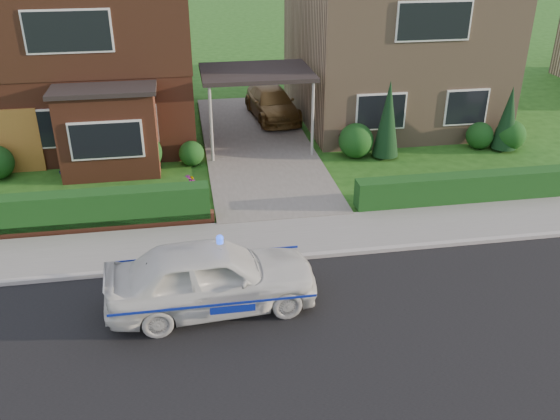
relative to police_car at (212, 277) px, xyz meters
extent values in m
plane|color=#1C4913|center=(2.24, -1.45, -0.75)|extent=(120.00, 120.00, 0.00)
cube|color=black|center=(2.24, -1.45, -0.75)|extent=(60.00, 6.00, 0.02)
cube|color=#9E9993|center=(2.24, 1.60, -0.69)|extent=(60.00, 0.16, 0.12)
cube|color=slate|center=(2.24, 2.65, -0.70)|extent=(60.00, 2.00, 0.10)
cube|color=#666059|center=(2.24, 9.55, -0.69)|extent=(3.80, 12.00, 0.12)
cube|color=brown|center=(-3.56, 12.55, 2.15)|extent=(7.20, 8.00, 5.80)
cube|color=white|center=(-5.15, 8.53, 0.65)|extent=(1.80, 0.08, 1.30)
cube|color=white|center=(-1.98, 8.53, 0.65)|extent=(1.60, 0.08, 1.30)
cube|color=white|center=(-3.56, 8.53, 3.65)|extent=(2.60, 0.08, 1.30)
cube|color=black|center=(-3.56, 12.55, 3.60)|extent=(7.26, 8.06, 2.90)
cube|color=brown|center=(-2.70, 7.85, 0.60)|extent=(3.00, 1.40, 2.70)
cube|color=black|center=(-2.70, 7.85, 2.02)|extent=(3.20, 1.60, 0.14)
cube|color=#8F7358|center=(8.04, 12.55, 2.15)|extent=(7.20, 8.00, 5.80)
cube|color=white|center=(6.45, 8.53, 0.65)|extent=(1.80, 0.08, 1.30)
cube|color=white|center=(9.62, 8.53, 0.65)|extent=(1.60, 0.08, 1.30)
cube|color=white|center=(8.04, 8.53, 3.65)|extent=(2.60, 0.08, 1.30)
cube|color=black|center=(2.24, 9.55, 1.95)|extent=(3.80, 3.00, 0.14)
cylinder|color=gray|center=(0.54, 8.15, 0.60)|extent=(0.10, 0.10, 2.70)
cylinder|color=gray|center=(3.94, 8.15, 0.60)|extent=(0.10, 0.10, 2.70)
cube|color=brown|center=(-6.01, 8.51, 0.30)|extent=(2.20, 0.10, 2.10)
cube|color=brown|center=(-3.56, 3.85, -0.57)|extent=(7.70, 0.25, 0.36)
cube|color=#123914|center=(-3.56, 4.00, -0.75)|extent=(7.50, 0.55, 0.90)
cube|color=#123914|center=(8.04, 3.90, -0.75)|extent=(7.50, 0.55, 0.80)
sphere|color=#123914|center=(-1.76, 7.85, -0.09)|extent=(1.32, 1.32, 1.32)
sphere|color=#123914|center=(-0.16, 8.15, -0.33)|extent=(0.84, 0.84, 0.84)
sphere|color=#123914|center=(5.44, 7.95, -0.15)|extent=(1.20, 1.20, 1.20)
sphere|color=#123914|center=(10.04, 8.05, -0.27)|extent=(0.96, 0.96, 0.96)
sphere|color=#123914|center=(11.04, 7.75, -0.21)|extent=(1.08, 1.08, 1.08)
cone|color=black|center=(6.44, 7.75, 0.55)|extent=(0.90, 0.90, 2.60)
cone|color=black|center=(10.84, 7.75, 0.35)|extent=(0.90, 0.90, 2.20)
imported|color=silver|center=(0.00, 0.00, 0.00)|extent=(2.08, 4.53, 1.51)
sphere|color=#193FF2|center=(0.22, 0.00, 0.83)|extent=(0.17, 0.17, 0.17)
cube|color=navy|center=(0.00, -0.89, -0.06)|extent=(4.07, 0.01, 0.05)
cube|color=navy|center=(0.00, 0.89, -0.06)|extent=(4.07, 0.01, 0.05)
ellipsoid|color=black|center=(-1.24, -0.10, 0.29)|extent=(0.22, 0.17, 0.21)
sphere|color=white|center=(-1.22, -0.16, 0.28)|extent=(0.11, 0.11, 0.11)
sphere|color=black|center=(-1.22, -0.12, 0.43)|extent=(0.13, 0.13, 0.13)
cone|color=black|center=(-1.26, -0.11, 0.50)|extent=(0.04, 0.04, 0.05)
cone|color=black|center=(-1.17, -0.11, 0.50)|extent=(0.04, 0.04, 0.05)
imported|color=brown|center=(3.24, 12.51, -0.05)|extent=(2.03, 4.16, 1.16)
imported|color=gray|center=(-1.94, 4.55, -0.38)|extent=(0.44, 0.35, 0.74)
imported|color=gray|center=(-4.14, 7.55, -0.41)|extent=(0.48, 0.46, 0.69)
imported|color=gray|center=(-0.26, 5.39, -0.36)|extent=(0.45, 0.45, 0.78)
camera|label=1|loc=(-0.33, -10.55, 6.79)|focal=38.00mm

